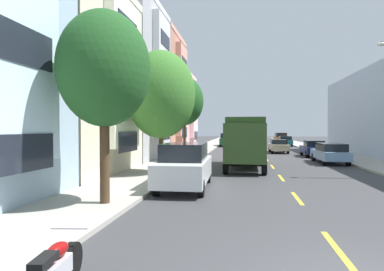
{
  "coord_description": "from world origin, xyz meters",
  "views": [
    {
      "loc": [
        -1.97,
        -5.18,
        2.53
      ],
      "look_at": [
        -5.69,
        18.25,
        2.07
      ],
      "focal_mm": 30.06,
      "sensor_mm": 36.0,
      "label": 1
    }
  ],
  "objects": [
    {
      "name": "street_tree_third",
      "position": [
        -6.4,
        19.04,
        4.66
      ],
      "size": [
        2.91,
        2.91,
        6.37
      ],
      "color": "#47331E",
      "rests_on": "sidewalk_left"
    },
    {
      "name": "moving_champagne_sedan",
      "position": [
        1.8,
        30.26,
        0.75
      ],
      "size": [
        1.8,
        4.5,
        1.43
      ],
      "color": "tan",
      "rests_on": "ground_plane"
    },
    {
      "name": "townhouse_second_cream",
      "position": [
        -13.85,
        11.55,
        5.17
      ],
      "size": [
        11.13,
        8.29,
        10.74
      ],
      "color": "beige",
      "rests_on": "ground_plane"
    },
    {
      "name": "street_tree_nearest",
      "position": [
        -6.4,
        4.64,
        4.46
      ],
      "size": [
        2.98,
        2.98,
        6.21
      ],
      "color": "#47331E",
      "rests_on": "sidewalk_left"
    },
    {
      "name": "ground_plane",
      "position": [
        0.0,
        30.0,
        0.0
      ],
      "size": [
        160.0,
        160.0,
        0.0
      ],
      "primitive_type": "plane",
      "color": "#38383A"
    },
    {
      "name": "parked_hatchback_navy",
      "position": [
        4.41,
        25.74,
        0.76
      ],
      "size": [
        1.74,
        4.0,
        1.5
      ],
      "color": "navy",
      "rests_on": "ground_plane"
    },
    {
      "name": "parked_suv_orange",
      "position": [
        4.32,
        50.75,
        0.99
      ],
      "size": [
        2.03,
        4.83,
        1.93
      ],
      "color": "orange",
      "rests_on": "ground_plane"
    },
    {
      "name": "parked_suv_white",
      "position": [
        -4.42,
        8.29,
        0.99
      ],
      "size": [
        2.08,
        4.85,
        1.93
      ],
      "color": "silver",
      "rests_on": "ground_plane"
    },
    {
      "name": "parked_wagon_teal",
      "position": [
        4.22,
        44.29,
        0.8
      ],
      "size": [
        1.89,
        4.73,
        1.5
      ],
      "color": "#195B60",
      "rests_on": "ground_plane"
    },
    {
      "name": "townhouse_fifth_rose",
      "position": [
        -13.6,
        37.01,
        4.73
      ],
      "size": [
        10.63,
        8.29,
        9.86
      ],
      "color": "#CC9E9E",
      "rests_on": "ground_plane"
    },
    {
      "name": "townhouse_third_dove_grey",
      "position": [
        -13.77,
        20.03,
        6.21
      ],
      "size": [
        10.96,
        8.29,
        12.81
      ],
      "color": "#A8A8AD",
      "rests_on": "ground_plane"
    },
    {
      "name": "street_tree_second",
      "position": [
        -6.4,
        11.84,
        4.42
      ],
      "size": [
        3.77,
        3.77,
        6.67
      ],
      "color": "#47331E",
      "rests_on": "sidewalk_left"
    },
    {
      "name": "parked_suv_forest",
      "position": [
        -4.3,
        42.04,
        0.99
      ],
      "size": [
        2.02,
        4.83,
        1.93
      ],
      "color": "#194C28",
      "rests_on": "ground_plane"
    },
    {
      "name": "delivery_box_truck",
      "position": [
        -1.8,
        16.14,
        1.87
      ],
      "size": [
        2.56,
        7.84,
        3.27
      ],
      "color": "#2D471E",
      "rests_on": "ground_plane"
    },
    {
      "name": "lane_centerline_dashes",
      "position": [
        0.0,
        24.5,
        0.0
      ],
      "size": [
        0.14,
        47.2,
        0.01
      ],
      "color": "yellow",
      "rests_on": "ground_plane"
    },
    {
      "name": "parked_hatchback_red",
      "position": [
        -4.5,
        53.32,
        0.76
      ],
      "size": [
        1.76,
        4.01,
        1.5
      ],
      "color": "#AD1E1E",
      "rests_on": "ground_plane"
    },
    {
      "name": "sidewalk_right",
      "position": [
        7.1,
        28.0,
        0.07
      ],
      "size": [
        3.2,
        120.0,
        0.14
      ],
      "primitive_type": "cube",
      "color": "#A39E93",
      "rests_on": "ground_plane"
    },
    {
      "name": "sidewalk_left",
      "position": [
        -7.1,
        28.0,
        0.07
      ],
      "size": [
        3.2,
        120.0,
        0.14
      ],
      "primitive_type": "cube",
      "color": "#A39E93",
      "rests_on": "ground_plane"
    },
    {
      "name": "townhouse_fourth_terracotta",
      "position": [
        -15.07,
        28.52,
        6.12
      ],
      "size": [
        13.55,
        8.29,
        12.65
      ],
      "color": "#B27560",
      "rests_on": "ground_plane"
    },
    {
      "name": "parked_wagon_sky",
      "position": [
        4.4,
        19.82,
        0.8
      ],
      "size": [
        1.83,
        4.7,
        1.5
      ],
      "color": "#7A9EC6",
      "rests_on": "ground_plane"
    }
  ]
}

